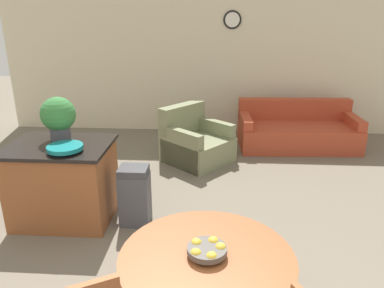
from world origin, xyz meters
The scene contains 9 objects.
wall_back centered at (0.00, 6.02, 1.35)m, with size 8.00×0.09×2.70m.
dining_table centered at (0.13, 0.79, 0.60)m, with size 1.22×1.22×0.78m.
fruit_bowl centered at (0.13, 0.80, 0.83)m, with size 0.27×0.27×0.10m.
kitchen_island centered at (-1.58, 2.49, 0.47)m, with size 1.14×0.88×0.93m.
teal_bowl centered at (-1.42, 2.28, 0.98)m, with size 0.38×0.38×0.07m.
potted_plant centered at (-1.61, 2.65, 1.21)m, with size 0.39×0.39×0.50m.
trash_bin centered at (-0.73, 2.43, 0.35)m, with size 0.34×0.29×0.70m.
couch centered at (1.65, 5.19, 0.28)m, with size 2.10×1.08×0.80m.
armchair centered at (-0.15, 4.37, 0.30)m, with size 1.27×1.27×0.89m.
Camera 1 is at (0.17, -1.34, 2.37)m, focal length 35.00 mm.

